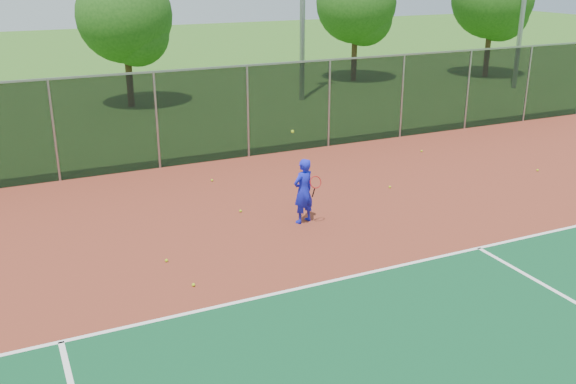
# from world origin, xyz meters

# --- Properties ---
(ground) EXTENTS (120.00, 120.00, 0.00)m
(ground) POSITION_xyz_m (0.00, 0.00, 0.00)
(ground) COLOR #2D5E1B
(ground) RESTS_ON ground
(court_apron) EXTENTS (30.00, 20.00, 0.02)m
(court_apron) POSITION_xyz_m (0.00, 2.00, 0.01)
(court_apron) COLOR maroon
(court_apron) RESTS_ON ground
(fence_back) EXTENTS (30.00, 0.06, 3.03)m
(fence_back) POSITION_xyz_m (0.00, 12.00, 1.56)
(fence_back) COLOR black
(fence_back) RESTS_ON court_apron
(tennis_player) EXTENTS (0.68, 0.69, 2.35)m
(tennis_player) POSITION_xyz_m (-0.90, 6.08, 0.84)
(tennis_player) COLOR #161DD3
(tennis_player) RESTS_ON court_apron
(practice_ball_0) EXTENTS (0.07, 0.07, 0.07)m
(practice_ball_0) POSITION_xyz_m (-4.57, 5.29, 0.06)
(practice_ball_0) COLOR #A5C717
(practice_ball_0) RESTS_ON court_apron
(practice_ball_1) EXTENTS (0.07, 0.07, 0.07)m
(practice_ball_1) POSITION_xyz_m (-2.07, 7.35, 0.06)
(practice_ball_1) COLOR #A5C717
(practice_ball_1) RESTS_ON court_apron
(practice_ball_2) EXTENTS (0.07, 0.07, 0.07)m
(practice_ball_2) POSITION_xyz_m (2.47, 7.31, 0.06)
(practice_ball_2) COLOR #A5C717
(practice_ball_2) RESTS_ON court_apron
(practice_ball_3) EXTENTS (0.07, 0.07, 0.07)m
(practice_ball_3) POSITION_xyz_m (-4.37, 3.97, 0.06)
(practice_ball_3) COLOR #A5C717
(practice_ball_3) RESTS_ON court_apron
(practice_ball_4) EXTENTS (0.07, 0.07, 0.07)m
(practice_ball_4) POSITION_xyz_m (-1.94, 10.03, 0.06)
(practice_ball_4) COLOR #A5C717
(practice_ball_4) RESTS_ON court_apron
(practice_ball_5) EXTENTS (0.07, 0.07, 0.07)m
(practice_ball_5) POSITION_xyz_m (7.49, 6.71, 0.06)
(practice_ball_5) COLOR #A5C717
(practice_ball_5) RESTS_ON court_apron
(practice_ball_6) EXTENTS (0.07, 0.07, 0.07)m
(practice_ball_6) POSITION_xyz_m (5.52, 9.98, 0.06)
(practice_ball_6) COLOR #A5C717
(practice_ball_6) RESTS_ON court_apron
(tree_back_left) EXTENTS (4.10, 4.10, 6.03)m
(tree_back_left) POSITION_xyz_m (-1.74, 21.56, 3.78)
(tree_back_left) COLOR #392314
(tree_back_left) RESTS_ON ground
(tree_back_mid) EXTENTS (4.24, 4.24, 6.23)m
(tree_back_mid) POSITION_xyz_m (10.74, 23.19, 3.91)
(tree_back_mid) COLOR #392314
(tree_back_mid) RESTS_ON ground
(tree_back_right) EXTENTS (4.46, 4.46, 6.56)m
(tree_back_right) POSITION_xyz_m (18.19, 21.18, 4.11)
(tree_back_right) COLOR #392314
(tree_back_right) RESTS_ON ground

